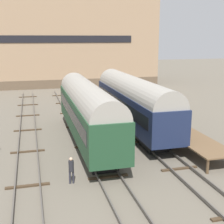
% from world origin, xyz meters
% --- Properties ---
extents(ground_plane, '(200.00, 200.00, 0.00)m').
position_xyz_m(ground_plane, '(0.00, 0.00, 0.00)').
color(ground_plane, '#60594C').
extents(track_left, '(2.60, 60.00, 0.26)m').
position_xyz_m(track_left, '(-4.97, 0.00, 0.14)').
color(track_left, '#4C4742').
rests_on(track_left, ground).
extents(track_middle, '(2.60, 60.00, 0.26)m').
position_xyz_m(track_middle, '(0.00, 0.00, 0.14)').
color(track_middle, '#4C4742').
rests_on(track_middle, ground).
extents(track_right, '(2.60, 60.00, 0.26)m').
position_xyz_m(track_right, '(4.97, 0.00, 0.14)').
color(track_right, '#4C4742').
rests_on(track_right, ground).
extents(train_car_navy, '(3.01, 17.08, 5.11)m').
position_xyz_m(train_car_navy, '(4.97, 6.92, 2.90)').
color(train_car_navy, black).
rests_on(train_car_navy, ground).
extents(train_car_green, '(2.84, 16.17, 5.14)m').
position_xyz_m(train_car_green, '(0.00, 4.03, 2.94)').
color(train_car_green, black).
rests_on(train_car_green, ground).
extents(station_platform, '(2.63, 13.59, 1.07)m').
position_xyz_m(station_platform, '(7.60, 2.58, 0.98)').
color(station_platform, brown).
rests_on(station_platform, ground).
extents(bench, '(1.40, 0.40, 0.91)m').
position_xyz_m(bench, '(7.72, 3.58, 1.55)').
color(bench, '#2D4C33').
rests_on(bench, station_platform).
extents(person_worker, '(0.32, 0.32, 1.69)m').
position_xyz_m(person_worker, '(-2.35, -3.22, 1.02)').
color(person_worker, '#282833').
rests_on(person_worker, ground).
extents(warehouse_building, '(36.07, 13.00, 15.45)m').
position_xyz_m(warehouse_building, '(0.98, 40.67, 7.72)').
color(warehouse_building, brown).
rests_on(warehouse_building, ground).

